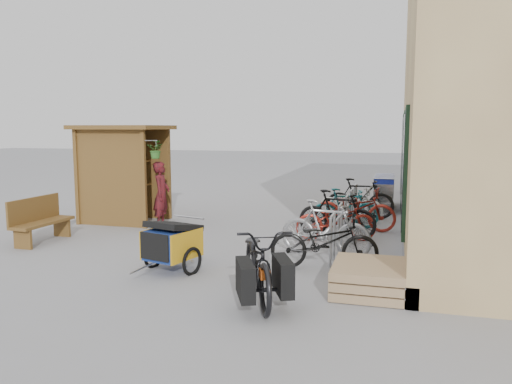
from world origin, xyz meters
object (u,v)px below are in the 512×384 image
(bench, at_px, (40,219))
(bike_5, at_px, (345,208))
(bike_0, at_px, (324,242))
(bike_4, at_px, (354,209))
(bike_6, at_px, (351,204))
(pallet_stack, at_px, (369,278))
(cargo_bike, at_px, (259,262))
(bike_3, at_px, (337,214))
(bike_7, at_px, (360,199))
(shopping_carts, at_px, (384,189))
(kiosk, at_px, (120,160))
(bike_2, at_px, (336,220))
(child_trailer, at_px, (172,242))
(bike_1, at_px, (325,228))
(person_kiosk, at_px, (162,194))

(bench, xyz_separation_m, bike_5, (5.88, 3.16, -0.00))
(bike_0, distance_m, bike_5, 3.54)
(bike_4, height_order, bike_6, bike_4)
(pallet_stack, xyz_separation_m, bench, (-6.68, 1.37, 0.27))
(cargo_bike, distance_m, bike_3, 4.23)
(bike_0, height_order, bike_6, bike_0)
(bike_7, bearing_deg, shopping_carts, -22.44)
(kiosk, distance_m, pallet_stack, 7.50)
(cargo_bike, height_order, bike_2, cargo_bike)
(cargo_bike, xyz_separation_m, bike_3, (0.56, 4.19, -0.01))
(pallet_stack, xyz_separation_m, bike_5, (-0.79, 4.53, 0.26))
(cargo_bike, relative_size, bike_2, 1.27)
(cargo_bike, bearing_deg, bike_5, 58.77)
(bench, xyz_separation_m, child_trailer, (3.51, -1.15, 0.01))
(pallet_stack, distance_m, bike_7, 5.95)
(pallet_stack, distance_m, shopping_carts, 7.80)
(bike_7, bearing_deg, kiosk, 103.97)
(bike_1, bearing_deg, bench, 105.65)
(kiosk, xyz_separation_m, person_kiosk, (1.29, -0.36, -0.78))
(person_kiosk, relative_size, bike_1, 0.90)
(bike_3, relative_size, bike_7, 0.98)
(kiosk, bearing_deg, cargo_bike, -43.47)
(cargo_bike, xyz_separation_m, bike_4, (0.85, 5.11, -0.03))
(person_kiosk, bearing_deg, bike_6, -73.20)
(person_kiosk, relative_size, bike_3, 0.91)
(bench, distance_m, bike_6, 7.22)
(child_trailer, relative_size, bike_3, 0.89)
(bike_3, bearing_deg, kiosk, 95.85)
(bike_0, height_order, bike_1, bike_1)
(shopping_carts, relative_size, bike_2, 1.33)
(cargo_bike, distance_m, bike_1, 2.64)
(child_trailer, xyz_separation_m, bike_2, (2.32, 2.97, -0.05))
(bike_5, height_order, bike_7, bike_7)
(cargo_bike, height_order, person_kiosk, person_kiosk)
(bike_1, relative_size, bike_6, 1.02)
(child_trailer, xyz_separation_m, bike_7, (2.60, 5.70, 0.04))
(bike_5, xyz_separation_m, bike_7, (0.23, 1.38, 0.05))
(shopping_carts, height_order, bike_1, bike_1)
(cargo_bike, distance_m, bike_5, 5.29)
(bench, xyz_separation_m, bike_2, (5.83, 1.82, -0.04))
(bike_5, bearing_deg, person_kiosk, 93.52)
(cargo_bike, distance_m, bike_2, 3.95)
(bike_2, distance_m, bike_6, 2.33)
(bike_0, relative_size, bike_2, 1.07)
(bike_1, relative_size, bike_3, 1.01)
(kiosk, relative_size, bike_1, 1.45)
(bike_1, bearing_deg, shopping_carts, 2.31)
(kiosk, xyz_separation_m, bike_3, (5.41, -0.40, -1.04))
(bike_3, distance_m, bike_5, 1.07)
(bike_0, distance_m, bike_7, 4.93)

